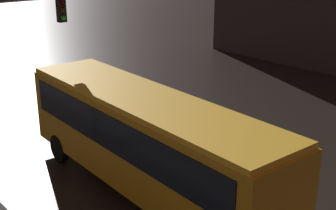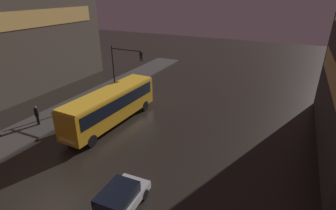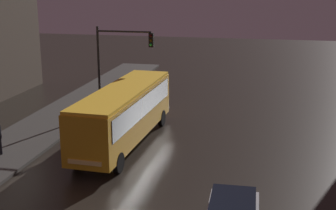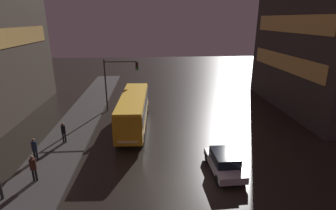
% 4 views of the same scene
% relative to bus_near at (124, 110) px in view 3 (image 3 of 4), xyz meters
% --- Properties ---
extents(sidewalk_left, '(4.00, 48.00, 0.15)m').
position_rel_bus_near_xyz_m(sidewalk_left, '(-5.81, 0.14, -1.91)').
color(sidewalk_left, '#3D3A38').
rests_on(sidewalk_left, ground).
extents(bus_near, '(2.81, 10.63, 3.22)m').
position_rel_bus_near_xyz_m(bus_near, '(0.00, 0.00, 0.00)').
color(bus_near, orange).
rests_on(bus_near, ground).
extents(traffic_light_main, '(3.83, 0.35, 6.01)m').
position_rel_bus_near_xyz_m(traffic_light_main, '(-2.00, 5.14, 2.13)').
color(traffic_light_main, '#2D2D2D').
rests_on(traffic_light_main, ground).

